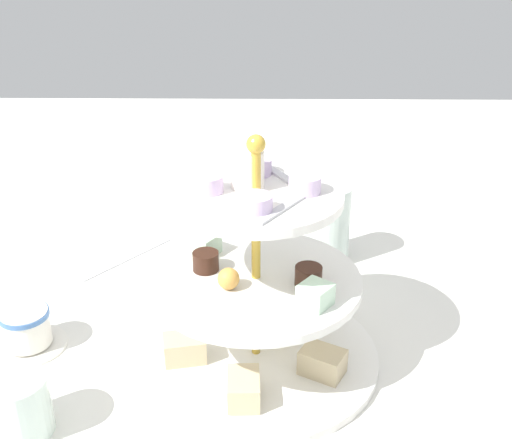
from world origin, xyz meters
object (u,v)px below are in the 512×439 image
(water_glass_tall_right, at_px, (327,224))
(teacup_with_saucer, at_px, (27,330))
(water_glass_short_left, at_px, (19,406))
(butter_knife_right, at_px, (127,258))
(tiered_serving_stand, at_px, (256,298))

(water_glass_tall_right, bearing_deg, teacup_with_saucer, 120.44)
(water_glass_short_left, distance_m, teacup_with_saucer, 0.15)
(water_glass_short_left, height_order, butter_knife_right, water_glass_short_left)
(water_glass_tall_right, xyz_separation_m, teacup_with_saucer, (-0.23, 0.38, -0.04))
(water_glass_tall_right, bearing_deg, tiered_serving_stand, 156.95)
(tiered_serving_stand, height_order, water_glass_short_left, tiered_serving_stand)
(water_glass_tall_right, distance_m, water_glass_short_left, 0.50)
(water_glass_tall_right, distance_m, teacup_with_saucer, 0.45)
(water_glass_tall_right, height_order, teacup_with_saucer, water_glass_tall_right)
(teacup_with_saucer, bearing_deg, water_glass_short_left, -163.59)
(teacup_with_saucer, relative_size, butter_knife_right, 0.53)
(butter_knife_right, bearing_deg, tiered_serving_stand, 79.21)
(tiered_serving_stand, distance_m, butter_knife_right, 0.33)
(water_glass_short_left, bearing_deg, tiered_serving_stand, -63.00)
(tiered_serving_stand, height_order, butter_knife_right, tiered_serving_stand)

